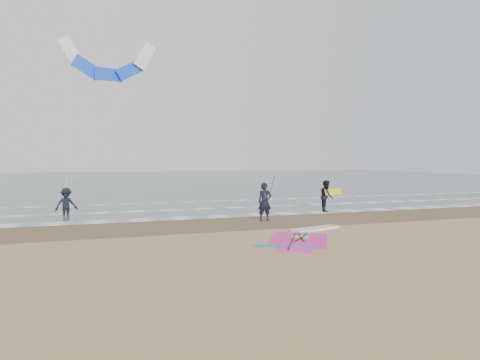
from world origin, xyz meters
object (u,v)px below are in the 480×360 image
object	(u,v)px
windsurf_rig	(305,237)
person_standing	(265,202)
person_wading	(66,199)
surf_kite	(109,64)
person_walking	(326,196)

from	to	relation	value
windsurf_rig	person_standing	bearing A→B (deg)	88.70
person_wading	surf_kite	xyz separation A→B (m)	(2.49, 3.38, 8.39)
person_walking	surf_kite	world-z (taller)	surf_kite
windsurf_rig	surf_kite	world-z (taller)	surf_kite
person_wading	surf_kite	bearing A→B (deg)	32.61
person_walking	person_wading	size ratio (longest dim) A/B	1.00
surf_kite	person_walking	bearing A→B (deg)	-28.31
windsurf_rig	surf_kite	distance (m)	18.10
windsurf_rig	person_walking	world-z (taller)	person_walking
person_walking	person_wading	distance (m)	15.15
person_standing	person_wading	xyz separation A→B (m)	(-9.93, 5.50, -0.03)
person_walking	surf_kite	size ratio (longest dim) A/B	0.20
person_walking	windsurf_rig	bearing A→B (deg)	166.77
surf_kite	person_standing	bearing A→B (deg)	-50.01
windsurf_rig	surf_kite	size ratio (longest dim) A/B	0.54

